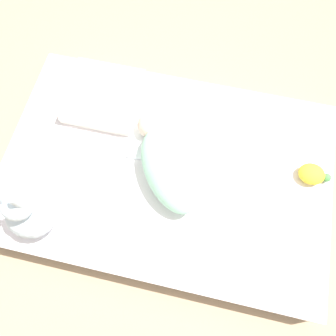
{
  "coord_description": "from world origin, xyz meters",
  "views": [
    {
      "loc": [
        0.12,
        -0.51,
        1.52
      ],
      "look_at": [
        0.01,
        -0.02,
        0.22
      ],
      "focal_mm": 35.0,
      "sensor_mm": 36.0,
      "label": 1
    }
  ],
  "objects_px": {
    "turtle_plush": "(312,174)",
    "pillow": "(103,96)",
    "swaddled_baby": "(168,165)",
    "bunny_plush": "(29,212)"
  },
  "relations": [
    {
      "from": "turtle_plush",
      "to": "pillow",
      "type": "bearing_deg",
      "value": 169.97
    },
    {
      "from": "swaddled_baby",
      "to": "pillow",
      "type": "relative_size",
      "value": 1.43
    },
    {
      "from": "swaddled_baby",
      "to": "bunny_plush",
      "type": "distance_m",
      "value": 0.57
    },
    {
      "from": "pillow",
      "to": "turtle_plush",
      "type": "height_order",
      "value": "pillow"
    },
    {
      "from": "swaddled_baby",
      "to": "turtle_plush",
      "type": "bearing_deg",
      "value": -113.89
    },
    {
      "from": "swaddled_baby",
      "to": "turtle_plush",
      "type": "xyz_separation_m",
      "value": [
        0.61,
        0.11,
        -0.05
      ]
    },
    {
      "from": "turtle_plush",
      "to": "bunny_plush",
      "type": "bearing_deg",
      "value": -158.12
    },
    {
      "from": "pillow",
      "to": "bunny_plush",
      "type": "xyz_separation_m",
      "value": [
        -0.1,
        -0.61,
        0.08
      ]
    },
    {
      "from": "pillow",
      "to": "bunny_plush",
      "type": "height_order",
      "value": "bunny_plush"
    },
    {
      "from": "bunny_plush",
      "to": "turtle_plush",
      "type": "xyz_separation_m",
      "value": [
        1.08,
        0.43,
        -0.09
      ]
    }
  ]
}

